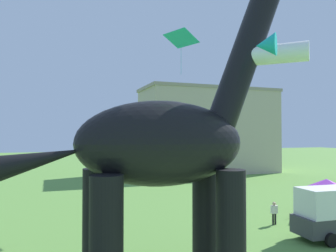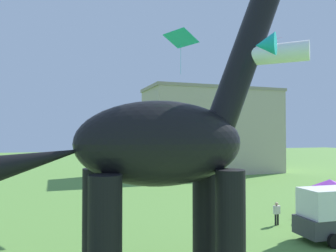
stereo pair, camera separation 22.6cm
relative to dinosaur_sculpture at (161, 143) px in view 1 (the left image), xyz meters
name	(u,v)px [view 1 (the left image)]	position (x,y,z in m)	size (l,w,h in m)	color
dinosaur_sculpture	(161,143)	(0.00, 0.00, 0.00)	(16.22, 3.44, 16.96)	black
person_near_flyer	(274,211)	(11.07, 7.24, -5.15)	(0.61, 0.27, 1.62)	black
festival_canopy_tent	(327,185)	(16.26, 7.53, -3.59)	(3.15, 3.15, 3.00)	#B2B2B7
kite_far_right	(270,53)	(4.44, -1.13, 3.78)	(3.08, 3.09, 0.88)	white
kite_mid_left	(181,39)	(0.95, 0.17, 4.38)	(1.34, 1.56, 1.74)	#19B2B7
kite_trailing	(131,107)	(1.61, 11.67, 2.43)	(1.49, 1.23, 1.62)	purple
kite_high_left	(274,39)	(13.95, 10.79, 8.55)	(0.70, 0.83, 0.17)	pink
background_building_block	(209,131)	(21.50, 37.95, 0.98)	(22.73, 10.14, 14.19)	#B7A893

